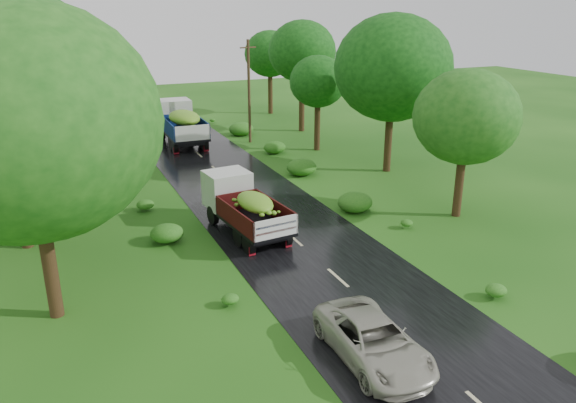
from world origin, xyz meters
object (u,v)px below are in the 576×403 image
truck_near (243,203)px  truck_far (180,121)px  car (373,341)px  utility_pole (249,91)px

truck_near → truck_far: size_ratio=0.84×
truck_near → car: (0.20, -10.73, -0.71)m
truck_near → truck_far: 17.96m
utility_pole → truck_far: bearing=148.1°
car → utility_pole: utility_pole is taller
truck_far → car: truck_far is taller
truck_near → utility_pole: (6.22, 16.20, 2.46)m
truck_far → utility_pole: 5.52m
truck_far → truck_near: bearing=-93.3°
truck_near → utility_pole: utility_pole is taller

